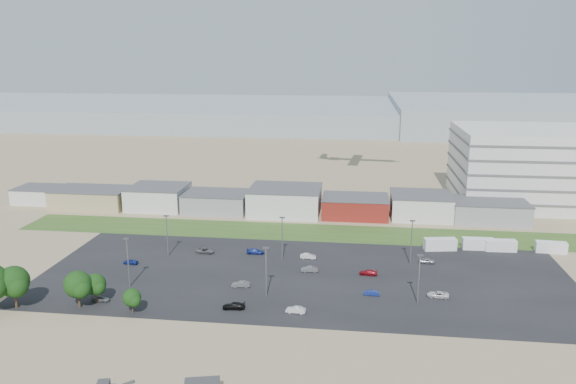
% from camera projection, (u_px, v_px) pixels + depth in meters
% --- Properties ---
extents(ground, '(700.00, 700.00, 0.00)m').
position_uv_depth(ground, '(268.00, 314.00, 108.87)').
color(ground, '#937F5D').
rests_on(ground, ground).
extents(parking_lot, '(120.00, 50.00, 0.01)m').
position_uv_depth(parking_lot, '(304.00, 276.00, 127.53)').
color(parking_lot, black).
rests_on(parking_lot, ground).
extents(grass_strip, '(160.00, 16.00, 0.02)m').
position_uv_depth(grass_strip, '(298.00, 232.00, 158.95)').
color(grass_strip, '#32531F').
rests_on(grass_strip, ground).
extents(hills_backdrop, '(700.00, 200.00, 9.00)m').
position_uv_depth(hills_backdrop, '(392.00, 117.00, 406.30)').
color(hills_backdrop, gray).
rests_on(hills_backdrop, ground).
extents(building_row, '(170.00, 20.00, 8.00)m').
position_uv_depth(building_row, '(251.00, 200.00, 178.37)').
color(building_row, silver).
rests_on(building_row, ground).
extents(box_trailer_a, '(8.49, 3.93, 3.06)m').
position_uv_depth(box_trailer_a, '(440.00, 244.00, 144.06)').
color(box_trailer_a, silver).
rests_on(box_trailer_a, ground).
extents(box_trailer_b, '(7.94, 2.66, 2.96)m').
position_uv_depth(box_trailer_b, '(478.00, 244.00, 144.55)').
color(box_trailer_b, silver).
rests_on(box_trailer_b, ground).
extents(box_trailer_c, '(7.87, 2.78, 2.91)m').
position_uv_depth(box_trailer_c, '(500.00, 245.00, 143.39)').
color(box_trailer_c, silver).
rests_on(box_trailer_c, ground).
extents(box_trailer_d, '(7.64, 2.85, 2.81)m').
position_uv_depth(box_trailer_d, '(551.00, 247.00, 142.21)').
color(box_trailer_d, silver).
rests_on(box_trailer_d, ground).
extents(tree_left, '(6.58, 6.58, 9.87)m').
position_uv_depth(tree_left, '(14.00, 285.00, 110.31)').
color(tree_left, black).
rests_on(tree_left, ground).
extents(tree_mid, '(5.78, 5.78, 8.67)m').
position_uv_depth(tree_mid, '(78.00, 287.00, 110.62)').
color(tree_mid, black).
rests_on(tree_mid, ground).
extents(tree_right, '(4.68, 4.68, 7.02)m').
position_uv_depth(tree_right, '(95.00, 286.00, 112.99)').
color(tree_right, black).
rests_on(tree_right, ground).
extents(tree_near, '(3.83, 3.83, 5.74)m').
position_uv_depth(tree_near, '(132.00, 299.00, 108.52)').
color(tree_near, black).
rests_on(tree_near, ground).
extents(lightpole_front_l, '(1.29, 0.54, 11.01)m').
position_uv_depth(lightpole_front_l, '(128.00, 263.00, 120.33)').
color(lightpole_front_l, slate).
rests_on(lightpole_front_l, ground).
extents(lightpole_front_m, '(1.27, 0.53, 10.80)m').
position_uv_depth(lightpole_front_m, '(266.00, 272.00, 115.42)').
color(lightpole_front_m, slate).
rests_on(lightpole_front_m, ground).
extents(lightpole_front_r, '(1.23, 0.51, 10.41)m').
position_uv_depth(lightpole_front_r, '(419.00, 279.00, 112.25)').
color(lightpole_front_r, slate).
rests_on(lightpole_front_r, ground).
extents(lightpole_back_l, '(1.24, 0.52, 10.53)m').
position_uv_depth(lightpole_back_l, '(167.00, 236.00, 138.86)').
color(lightpole_back_l, slate).
rests_on(lightpole_back_l, ground).
extents(lightpole_back_m, '(1.27, 0.53, 10.81)m').
position_uv_depth(lightpole_back_m, '(282.00, 239.00, 136.38)').
color(lightpole_back_m, slate).
rests_on(lightpole_back_m, ground).
extents(lightpole_back_r, '(1.29, 0.54, 11.00)m').
position_uv_depth(lightpole_back_r, '(411.00, 243.00, 133.21)').
color(lightpole_back_r, slate).
rests_on(lightpole_back_r, ground).
extents(parked_car_0, '(4.59, 2.43, 1.23)m').
position_uv_depth(parked_car_0, '(438.00, 295.00, 116.14)').
color(parked_car_0, silver).
rests_on(parked_car_0, ground).
extents(parked_car_1, '(3.40, 1.45, 1.09)m').
position_uv_depth(parked_car_1, '(371.00, 293.00, 117.17)').
color(parked_car_1, navy).
rests_on(parked_car_1, ground).
extents(parked_car_3, '(4.59, 2.19, 1.29)m').
position_uv_depth(parked_car_3, '(234.00, 306.00, 110.86)').
color(parked_car_3, black).
rests_on(parked_car_3, ground).
extents(parked_car_4, '(4.06, 1.76, 1.30)m').
position_uv_depth(parked_car_4, '(241.00, 284.00, 121.30)').
color(parked_car_4, '#595B5E').
rests_on(parked_car_4, ground).
extents(parked_car_5, '(3.72, 1.86, 1.22)m').
position_uv_depth(parked_car_5, '(131.00, 262.00, 134.49)').
color(parked_car_5, navy).
rests_on(parked_car_5, ground).
extents(parked_car_6, '(4.54, 2.05, 1.29)m').
position_uv_depth(parked_car_6, '(255.00, 251.00, 141.42)').
color(parked_car_6, navy).
rests_on(parked_car_6, ground).
extents(parked_car_7, '(4.03, 1.65, 1.30)m').
position_uv_depth(parked_car_7, '(310.00, 269.00, 129.83)').
color(parked_car_7, '#595B5E').
rests_on(parked_car_7, ground).
extents(parked_car_8, '(3.76, 1.52, 1.28)m').
position_uv_depth(parked_car_8, '(427.00, 261.00, 134.97)').
color(parked_car_8, '#A5A5AA').
rests_on(parked_car_8, ground).
extents(parked_car_9, '(4.69, 2.42, 1.26)m').
position_uv_depth(parked_car_9, '(205.00, 251.00, 141.96)').
color(parked_car_9, '#595B5E').
rests_on(parked_car_9, ground).
extents(parked_car_10, '(3.75, 1.53, 1.09)m').
position_uv_depth(parked_car_10, '(101.00, 299.00, 114.26)').
color(parked_car_10, '#595B5E').
rests_on(parked_car_10, ground).
extents(parked_car_11, '(3.88, 1.42, 1.27)m').
position_uv_depth(parked_car_11, '(308.00, 256.00, 138.15)').
color(parked_car_11, silver).
rests_on(parked_car_11, ground).
extents(parked_car_12, '(4.22, 2.01, 1.19)m').
position_uv_depth(parked_car_12, '(368.00, 273.00, 127.89)').
color(parked_car_12, maroon).
rests_on(parked_car_12, ground).
extents(parked_car_13, '(3.99, 1.74, 1.28)m').
position_uv_depth(parked_car_13, '(296.00, 310.00, 109.20)').
color(parked_car_13, silver).
rests_on(parked_car_13, ground).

